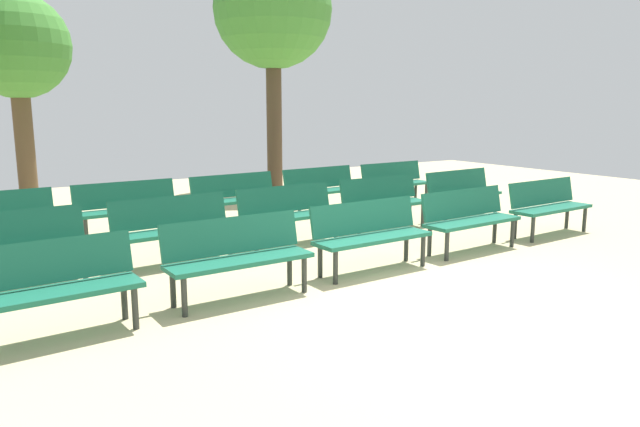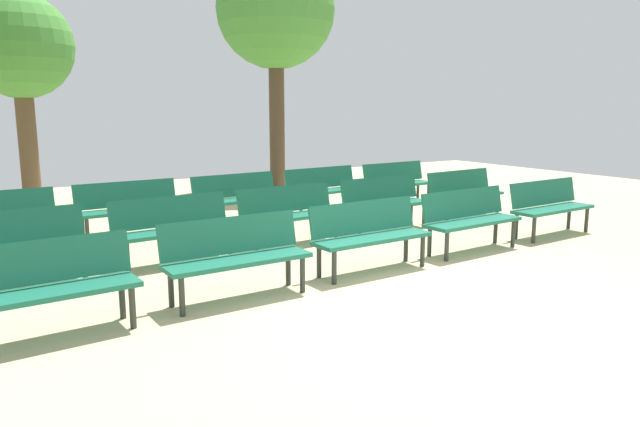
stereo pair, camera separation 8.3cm
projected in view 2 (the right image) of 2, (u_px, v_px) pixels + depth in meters
The scene contains 17 objects.
ground_plane at pixel (463, 306), 6.16m from camera, with size 24.00×24.00×0.00m, color #CCB789.
bench_r0_c0 at pixel (44, 283), 5.25m from camera, with size 1.62×0.55×0.87m.
bench_r0_c1 at pixel (235, 253), 6.34m from camera, with size 1.61×0.50×0.87m.
bench_r0_c2 at pixel (369, 232), 7.40m from camera, with size 1.61×0.51×0.87m.
bench_r0_c3 at pixel (469, 216), 8.42m from camera, with size 1.62×0.55×0.87m.
bench_r0_c4 at pixel (549, 204), 9.47m from camera, with size 1.62×0.54×0.87m.
bench_r1_c0 at pixel (14, 243), 6.77m from camera, with size 1.62×0.56×0.87m.
bench_r1_c1 at pixel (173, 225), 7.79m from camera, with size 1.62×0.56×0.87m.
bench_r1_c2 at pixel (289, 211), 8.84m from camera, with size 1.62×0.56×0.87m.
bench_r1_c3 at pixel (384, 200), 9.90m from camera, with size 1.62×0.54×0.87m.
bench_r1_c4 at pixel (464, 191), 10.91m from camera, with size 1.63×0.58×0.87m.
bench_r2_c1 at pixel (129, 205), 9.32m from camera, with size 1.61×0.52×0.87m.
bench_r2_c2 at pixel (237, 196), 10.34m from camera, with size 1.63×0.58×0.87m.
bench_r2_c3 at pixel (324, 187), 11.42m from camera, with size 1.63×0.58×0.87m.
bench_r2_c4 at pixel (397, 181), 12.40m from camera, with size 1.62×0.55×0.87m.
tree_1 at pixel (276, 11), 14.19m from camera, with size 2.87×2.87×5.80m.
tree_2 at pixel (20, 49), 11.45m from camera, with size 2.04×2.04×4.23m.
Camera 2 is at (-4.42, -4.16, 2.07)m, focal length 33.10 mm.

